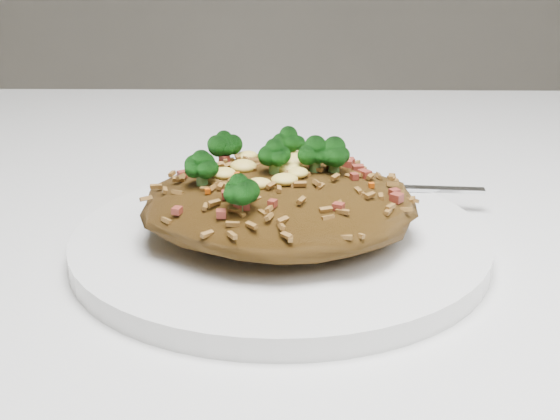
# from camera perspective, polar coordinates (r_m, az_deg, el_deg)

# --- Properties ---
(dining_table) EXTENTS (1.20, 0.80, 0.75)m
(dining_table) POSITION_cam_1_polar(r_m,az_deg,el_deg) (0.62, 8.57, -7.83)
(dining_table) COLOR white
(dining_table) RESTS_ON ground
(plate) EXTENTS (0.26, 0.26, 0.01)m
(plate) POSITION_cam_1_polar(r_m,az_deg,el_deg) (0.50, 0.00, -2.37)
(plate) COLOR white
(plate) RESTS_ON dining_table
(fried_rice) EXTENTS (0.17, 0.16, 0.06)m
(fried_rice) POSITION_cam_1_polar(r_m,az_deg,el_deg) (0.48, -0.04, 1.34)
(fried_rice) COLOR brown
(fried_rice) RESTS_ON plate
(fork) EXTENTS (0.16, 0.03, 0.00)m
(fork) POSITION_cam_1_polar(r_m,az_deg,el_deg) (0.57, 7.52, 1.64)
(fork) COLOR silver
(fork) RESTS_ON plate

